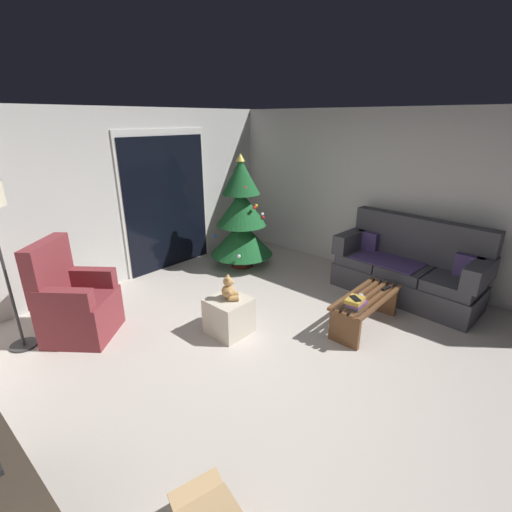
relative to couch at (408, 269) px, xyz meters
The scene contains 15 objects.
ground_plane 2.39m from the couch, behind, with size 7.00×7.00×0.00m, color #BCB2A8.
wall_back 4.25m from the couch, 123.79° to the left, with size 5.72×0.12×2.50m, color beige.
wall_right 1.09m from the couch, 36.66° to the left, with size 0.12×6.00×2.50m, color beige.
patio_door_frame 3.78m from the couch, 114.08° to the left, with size 1.60×0.02×2.20m, color silver.
patio_door_glass 3.76m from the couch, 114.19° to the left, with size 1.50×0.02×2.10m, color black.
couch is the anchor object (origin of this frame).
coffee_table 1.17m from the couch, behind, with size 1.10×0.40×0.41m.
remote_black 0.84m from the couch, behind, with size 0.04×0.16×0.02m, color black.
remote_silver 1.26m from the couch, behind, with size 0.04×0.16×0.02m, color #ADADB2.
book_stack 1.51m from the couch, behind, with size 0.24×0.19×0.11m.
cell_phone 1.53m from the couch, behind, with size 0.07×0.14×0.01m, color black.
christmas_tree 2.62m from the couch, 106.80° to the left, with size 1.03×1.03×1.85m.
armchair 4.26m from the couch, 145.70° to the left, with size 0.96×0.96×1.13m.
ottoman 2.60m from the couch, 153.57° to the left, with size 0.44×0.44×0.43m, color beige.
teddy_bear_honey 2.59m from the couch, 153.64° to the left, with size 0.21×0.21×0.29m.
Camera 1 is at (-2.55, -1.95, 2.35)m, focal length 25.66 mm.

